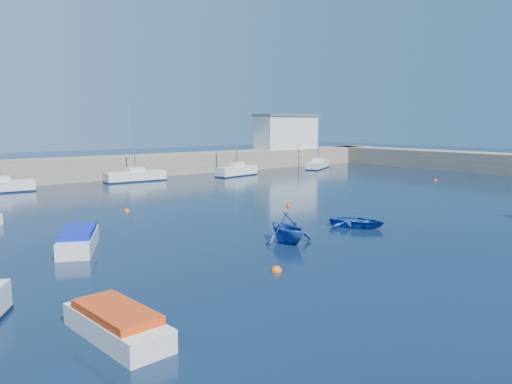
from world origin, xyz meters
TOP-DOWN VIEW (x-y plane):
  - ground at (0.00, 0.00)m, footprint 220.00×220.00m
  - back_wall at (0.00, 46.00)m, footprint 96.00×4.50m
  - right_arm at (44.00, 32.00)m, footprint 4.50×32.00m
  - harbor_office at (30.00, 46.00)m, footprint 10.00×4.00m
  - sailboat_5 at (-11.69, 40.28)m, footprint 6.07×2.19m
  - sailboat_6 at (2.36, 40.94)m, footprint 6.92×2.23m
  - sailboat_7 at (14.93, 38.58)m, footprint 6.29×2.86m
  - sailboat_8 at (30.13, 39.38)m, footprint 6.53×4.73m
  - motorboat_0 at (-16.24, 2.47)m, footprint 1.87×4.44m
  - motorboat_1 at (-13.42, 13.99)m, footprint 3.48×4.82m
  - dinghy_center at (2.39, 8.69)m, footprint 3.70×4.17m
  - dinghy_left at (-3.84, 8.39)m, footprint 3.22×3.59m
  - buoy_0 at (-7.86, 4.67)m, footprint 0.49×0.49m
  - buoy_1 at (4.38, 17.36)m, footprint 0.41×0.41m
  - buoy_3 at (-6.65, 23.16)m, footprint 0.41×0.41m
  - buoy_4 at (29.72, 20.11)m, footprint 0.45×0.45m

SIDE VIEW (x-z plane):
  - ground at x=0.00m, z-range 0.00..0.00m
  - buoy_0 at x=-7.86m, z-range -0.25..0.25m
  - buoy_1 at x=4.38m, z-range -0.21..0.21m
  - buoy_3 at x=-6.65m, z-range -0.20..0.20m
  - buoy_4 at x=29.72m, z-range -0.22..0.22m
  - dinghy_center at x=2.39m, z-range 0.00..0.71m
  - motorboat_0 at x=-16.24m, z-range -0.03..0.94m
  - motorboat_1 at x=-13.42m, z-range -0.03..1.09m
  - sailboat_8 at x=30.13m, z-range -3.66..4.85m
  - sailboat_5 at x=-11.69m, z-range -3.36..4.57m
  - sailboat_6 at x=2.36m, z-range -3.87..5.12m
  - sailboat_7 at x=14.93m, z-range -3.42..4.75m
  - dinghy_left at x=-3.84m, z-range 0.00..1.69m
  - back_wall at x=0.00m, z-range 0.00..2.60m
  - right_arm at x=44.00m, z-range 0.00..2.60m
  - harbor_office at x=30.00m, z-range 2.60..7.60m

